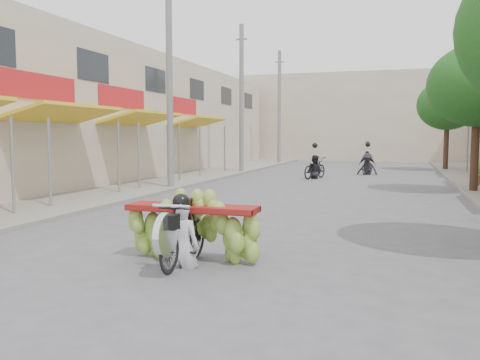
# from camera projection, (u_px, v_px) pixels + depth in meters

# --- Properties ---
(ground) EXTENTS (120.00, 120.00, 0.00)m
(ground) POSITION_uv_depth(u_px,v_px,m) (150.00, 303.00, 6.29)
(ground) COLOR #5B5B60
(ground) RESTS_ON ground
(sidewalk_left) EXTENTS (4.00, 60.00, 0.12)m
(sidewalk_left) POSITION_uv_depth(u_px,v_px,m) (167.00, 180.00, 22.63)
(sidewalk_left) COLOR gray
(sidewalk_left) RESTS_ON ground
(shophouse_row_left) EXTENTS (9.77, 40.00, 6.00)m
(shophouse_row_left) POSITION_uv_depth(u_px,v_px,m) (56.00, 114.00, 22.90)
(shophouse_row_left) COLOR #C0B098
(shophouse_row_left) RESTS_ON ground
(far_building) EXTENTS (20.00, 6.00, 7.00)m
(far_building) POSITION_uv_depth(u_px,v_px,m) (365.00, 118.00, 42.06)
(far_building) COLOR #C0B098
(far_building) RESTS_ON ground
(utility_pole_mid) EXTENTS (0.60, 0.24, 8.00)m
(utility_pole_mid) POSITION_uv_depth(u_px,v_px,m) (169.00, 83.00, 18.95)
(utility_pole_mid) COLOR slate
(utility_pole_mid) RESTS_ON ground
(utility_pole_far) EXTENTS (0.60, 0.24, 8.00)m
(utility_pole_far) POSITION_uv_depth(u_px,v_px,m) (241.00, 99.00, 27.50)
(utility_pole_far) COLOR slate
(utility_pole_far) RESTS_ON ground
(utility_pole_back) EXTENTS (0.60, 0.24, 8.00)m
(utility_pole_back) POSITION_uv_depth(u_px,v_px,m) (279.00, 107.00, 36.04)
(utility_pole_back) COLOR slate
(utility_pole_back) RESTS_ON ground
(street_tree_mid) EXTENTS (3.40, 3.40, 5.25)m
(street_tree_mid) POSITION_uv_depth(u_px,v_px,m) (478.00, 86.00, 17.62)
(street_tree_mid) COLOR #3A2719
(street_tree_mid) RESTS_ON ground
(street_tree_far) EXTENTS (3.40, 3.40, 5.25)m
(street_tree_far) POSITION_uv_depth(u_px,v_px,m) (448.00, 105.00, 29.02)
(street_tree_far) COLOR #3A2719
(street_tree_far) RESTS_ON ground
(banana_motorbike) EXTENTS (2.20, 1.88, 1.93)m
(banana_motorbike) POSITION_uv_depth(u_px,v_px,m) (187.00, 223.00, 8.13)
(banana_motorbike) COLOR black
(banana_motorbike) RESTS_ON ground
(bg_motorbike_a) EXTENTS (1.24, 1.92, 1.95)m
(bg_motorbike_a) POSITION_uv_depth(u_px,v_px,m) (315.00, 163.00, 24.18)
(bg_motorbike_a) COLOR black
(bg_motorbike_a) RESTS_ON ground
(bg_motorbike_b) EXTENTS (1.16, 1.62, 1.95)m
(bg_motorbike_b) POSITION_uv_depth(u_px,v_px,m) (368.00, 158.00, 26.47)
(bg_motorbike_b) COLOR black
(bg_motorbike_b) RESTS_ON ground
(bg_motorbike_c) EXTENTS (0.98, 1.57, 1.95)m
(bg_motorbike_c) POSITION_uv_depth(u_px,v_px,m) (367.00, 156.00, 30.26)
(bg_motorbike_c) COLOR black
(bg_motorbike_c) RESTS_ON ground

